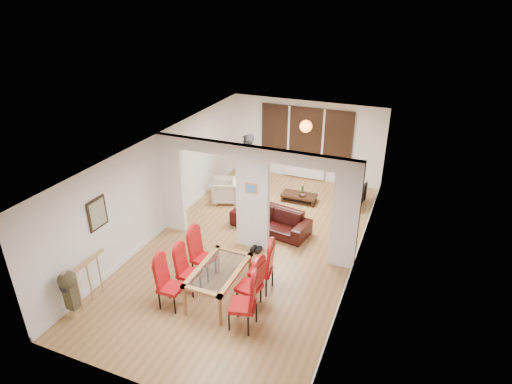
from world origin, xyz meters
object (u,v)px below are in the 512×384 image
Objects in this scene: person at (247,165)px; bottle at (303,189)px; dining_chair_lb at (189,271)px; bowl at (302,195)px; armchair at (225,191)px; dining_chair_ra at (243,301)px; dining_table at (219,283)px; television at (357,196)px; dining_chair_rb at (249,284)px; dining_chair_lc at (203,255)px; dining_chair_la at (170,284)px; dining_chair_rc at (261,267)px; sofa at (270,220)px; coffee_table at (299,198)px.

person reaches higher than bottle.
bowl is at bearing 79.76° from dining_chair_lb.
dining_chair_ra is at bearing 9.00° from armchair.
dining_table is 0.69m from dining_chair_lb.
television is (3.27, 0.51, -0.67)m from person.
dining_chair_rb is at bearing -85.89° from bottle.
dining_chair_lc is at bearing 167.15° from dining_chair_rb.
dining_chair_rb is at bearing 11.21° from armchair.
dining_chair_rc is at bearing 36.93° from dining_chair_la.
armchair is at bearing 159.65° from sofa.
dining_chair_lc is 4.18× the size of bottle.
coffee_table is at bearing 87.09° from dining_table.
dining_chair_lb reaches higher than bowl.
bottle is at bearing 51.81° from coffee_table.
sofa is at bearing 88.15° from dining_chair_ra.
dining_chair_rc is (1.45, 1.17, 0.04)m from dining_chair_la.
dining_table is 1.51× the size of dining_chair_lb.
dining_chair_lc is 4.48m from bottle.
dining_chair_lc reaches higher than coffee_table.
bowl is (0.05, -0.17, -0.11)m from bottle.
armchair is 2.28m from bowl.
bottle is (-0.38, 4.31, -0.20)m from dining_chair_rc.
person is (-1.42, 1.76, 0.65)m from sofa.
dining_table is 0.98m from dining_chair_la.
coffee_table is at bearing -128.19° from bottle.
dining_chair_la reaches higher than sofa.
dining_chair_lc is at bearing 176.17° from dining_chair_rc.
dining_chair_rc is 1.11× the size of coffee_table.
dining_chair_rb is 4.91m from bottle.
dining_chair_rc reaches higher than dining_chair_rb.
dining_chair_lb is at bearing -100.77° from coffee_table.
person is 9.78× the size of bowl.
sofa is 1.87m from coffee_table.
television is at bearing 18.26° from bowl.
person is at bearing 100.68° from dining_chair_lb.
dining_chair_lb is 1.34× the size of armchair.
sofa is at bearing 82.61° from dining_chair_lc.
bottle is (1.71, 0.18, -0.59)m from person.
dining_table is 4.74m from bowl.
armchair is 0.40× the size of person.
dining_chair_ra is 5.42m from coffee_table.
bottle reaches higher than bowl.
dining_chair_ra is 1.18× the size of television.
sofa is at bearing -96.91° from coffee_table.
sofa is 2.35m from person.
dining_chair_rc reaches higher than armchair.
television is at bearing 70.21° from dining_table.
dining_chair_la is at bearing -16.85° from person.
person is at bearing 94.91° from dining_chair_la.
sofa is 2.11m from armchair.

